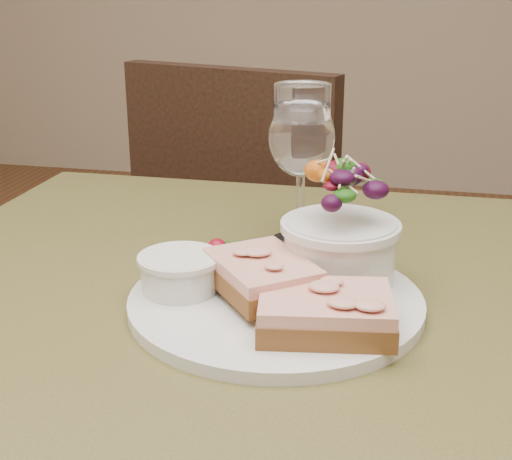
% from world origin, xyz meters
% --- Properties ---
extents(cafe_table, '(0.80, 0.80, 0.75)m').
position_xyz_m(cafe_table, '(0.00, 0.00, 0.65)').
color(cafe_table, '#423F1C').
rests_on(cafe_table, ground).
extents(chair_far, '(0.52, 0.52, 0.90)m').
position_xyz_m(chair_far, '(-0.12, 0.75, 0.29)').
color(chair_far, black).
rests_on(chair_far, ground).
extents(dinner_plate, '(0.28, 0.28, 0.01)m').
position_xyz_m(dinner_plate, '(0.03, -0.01, 0.76)').
color(dinner_plate, white).
rests_on(dinner_plate, cafe_table).
extents(sandwich_front, '(0.13, 0.10, 0.03)m').
position_xyz_m(sandwich_front, '(0.09, -0.07, 0.78)').
color(sandwich_front, '#4F3115').
rests_on(sandwich_front, dinner_plate).
extents(sandwich_back, '(0.13, 0.13, 0.03)m').
position_xyz_m(sandwich_back, '(0.02, -0.02, 0.79)').
color(sandwich_back, '#4F3115').
rests_on(sandwich_back, dinner_plate).
extents(ramekin, '(0.08, 0.08, 0.04)m').
position_xyz_m(ramekin, '(-0.06, -0.02, 0.78)').
color(ramekin, silver).
rests_on(ramekin, dinner_plate).
extents(salad_bowl, '(0.11, 0.11, 0.13)m').
position_xyz_m(salad_bowl, '(0.09, 0.04, 0.82)').
color(salad_bowl, white).
rests_on(salad_bowl, dinner_plate).
extents(garnish, '(0.05, 0.04, 0.02)m').
position_xyz_m(garnish, '(-0.04, 0.07, 0.77)').
color(garnish, '#133409').
rests_on(garnish, dinner_plate).
extents(wine_glass, '(0.08, 0.08, 0.18)m').
position_xyz_m(wine_glass, '(0.03, 0.16, 0.87)').
color(wine_glass, white).
rests_on(wine_glass, cafe_table).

